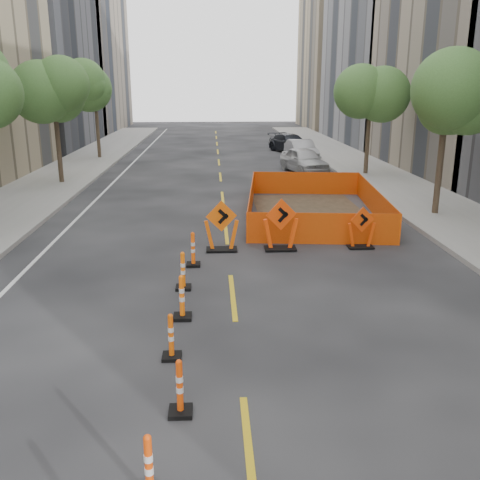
{
  "coord_description": "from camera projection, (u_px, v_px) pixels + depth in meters",
  "views": [
    {
      "loc": [
        -0.47,
        -8.35,
        5.05
      ],
      "look_at": [
        0.24,
        5.22,
        1.1
      ],
      "focal_mm": 40.0,
      "sensor_mm": 36.0,
      "label": 1
    }
  ],
  "objects": [
    {
      "name": "safety_fence",
      "position": [
        313.0,
        202.0,
        21.54
      ],
      "size": [
        5.82,
        8.94,
        1.06
      ],
      "primitive_type": null,
      "rotation": [
        0.0,
        0.0,
        -0.1
      ],
      "color": "#FF500D",
      "rests_on": "ground"
    },
    {
      "name": "channelizer_4",
      "position": [
        182.0,
        297.0,
        11.87
      ],
      "size": [
        0.41,
        0.41,
        1.03
      ],
      "primitive_type": null,
      "color": "#FF650A",
      "rests_on": "ground"
    },
    {
      "name": "tree_l_c",
      "position": [
        54.0,
        96.0,
        26.94
      ],
      "size": [
        2.8,
        2.8,
        5.95
      ],
      "color": "#382B1E",
      "rests_on": "ground"
    },
    {
      "name": "tree_r_b",
      "position": [
        447.0,
        99.0,
        20.11
      ],
      "size": [
        2.8,
        2.8,
        5.95
      ],
      "color": "#382B1E",
      "rests_on": "ground"
    },
    {
      "name": "chevron_sign_right",
      "position": [
        362.0,
        228.0,
        17.01
      ],
      "size": [
        1.0,
        0.72,
        1.37
      ],
      "primitive_type": null,
      "rotation": [
        0.0,
        0.0,
        0.21
      ],
      "color": "#D53C08",
      "rests_on": "ground"
    },
    {
      "name": "tree_l_d",
      "position": [
        95.0,
        93.0,
        36.53
      ],
      "size": [
        2.8,
        2.8,
        5.95
      ],
      "color": "#382B1E",
      "rests_on": "ground"
    },
    {
      "name": "ground_plane",
      "position": [
        242.0,
        382.0,
        9.44
      ],
      "size": [
        140.0,
        140.0,
        0.0
      ],
      "primitive_type": "plane",
      "color": "black"
    },
    {
      "name": "parked_car_near",
      "position": [
        304.0,
        160.0,
        31.82
      ],
      "size": [
        2.74,
        4.65,
        1.49
      ],
      "primitive_type": "imported",
      "rotation": [
        0.0,
        0.0,
        0.24
      ],
      "color": "#BBBABD",
      "rests_on": "ground"
    },
    {
      "name": "channelizer_6",
      "position": [
        193.0,
        249.0,
        15.37
      ],
      "size": [
        0.4,
        0.4,
        1.02
      ],
      "primitive_type": null,
      "color": "#FF560A",
      "rests_on": "ground"
    },
    {
      "name": "bld_right_e",
      "position": [
        356.0,
        60.0,
        64.26
      ],
      "size": [
        12.0,
        14.0,
        16.0
      ],
      "primitive_type": "cube",
      "color": "tan",
      "rests_on": "ground"
    },
    {
      "name": "channelizer_3",
      "position": [
        171.0,
        336.0,
        10.14
      ],
      "size": [
        0.37,
        0.37,
        0.93
      ],
      "primitive_type": null,
      "color": "#E45509",
      "rests_on": "ground"
    },
    {
      "name": "tree_r_c",
      "position": [
        370.0,
        95.0,
        29.7
      ],
      "size": [
        2.8,
        2.8,
        5.95
      ],
      "color": "#382B1E",
      "rests_on": "ground"
    },
    {
      "name": "bld_right_d",
      "position": [
        413.0,
        25.0,
        46.06
      ],
      "size": [
        12.0,
        18.0,
        20.0
      ],
      "primitive_type": "cube",
      "color": "gray",
      "rests_on": "ground"
    },
    {
      "name": "parked_car_mid",
      "position": [
        301.0,
        151.0,
        36.62
      ],
      "size": [
        1.89,
        4.48,
        1.44
      ],
      "primitive_type": "imported",
      "rotation": [
        0.0,
        0.0,
        0.09
      ],
      "color": "#A09FA4",
      "rests_on": "ground"
    },
    {
      "name": "channelizer_1",
      "position": [
        149.0,
        467.0,
        6.64
      ],
      "size": [
        0.37,
        0.37,
        0.95
      ],
      "primitive_type": null,
      "color": "#EC4509",
      "rests_on": "ground"
    },
    {
      "name": "channelizer_2",
      "position": [
        180.0,
        387.0,
        8.4
      ],
      "size": [
        0.38,
        0.38,
        0.96
      ],
      "primitive_type": null,
      "color": "#E24309",
      "rests_on": "ground"
    },
    {
      "name": "bld_left_e",
      "position": [
        61.0,
        39.0,
        59.12
      ],
      "size": [
        12.0,
        20.0,
        20.0
      ],
      "primitive_type": "cube",
      "color": "gray",
      "rests_on": "ground"
    },
    {
      "name": "chevron_sign_center",
      "position": [
        281.0,
        225.0,
        16.78
      ],
      "size": [
        1.25,
        0.93,
        1.67
      ],
      "primitive_type": null,
      "rotation": [
        0.0,
        0.0,
        0.26
      ],
      "color": "#F3420A",
      "rests_on": "ground"
    },
    {
      "name": "sidewalk_right",
      "position": [
        449.0,
        214.0,
        21.38
      ],
      "size": [
        4.0,
        90.0,
        0.15
      ],
      "primitive_type": "cube",
      "color": "gray",
      "rests_on": "ground"
    },
    {
      "name": "bld_left_d",
      "position": [
        11.0,
        61.0,
        44.23
      ],
      "size": [
        12.0,
        16.0,
        14.0
      ],
      "primitive_type": "cube",
      "color": "#4C4C51",
      "rests_on": "ground"
    },
    {
      "name": "parked_car_far",
      "position": [
        290.0,
        143.0,
        41.59
      ],
      "size": [
        3.53,
        5.16,
        1.39
      ],
      "primitive_type": "imported",
      "rotation": [
        0.0,
        0.0,
        0.37
      ],
      "color": "black",
      "rests_on": "ground"
    },
    {
      "name": "channelizer_5",
      "position": [
        183.0,
        271.0,
        13.62
      ],
      "size": [
        0.39,
        0.39,
        1.0
      ],
      "primitive_type": null,
      "color": "#FF690A",
      "rests_on": "ground"
    },
    {
      "name": "chevron_sign_left",
      "position": [
        221.0,
        226.0,
        16.7
      ],
      "size": [
        1.18,
        0.82,
        1.63
      ],
      "primitive_type": null,
      "rotation": [
        0.0,
        0.0,
        0.17
      ],
      "color": "#E65609",
      "rests_on": "ground"
    }
  ]
}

